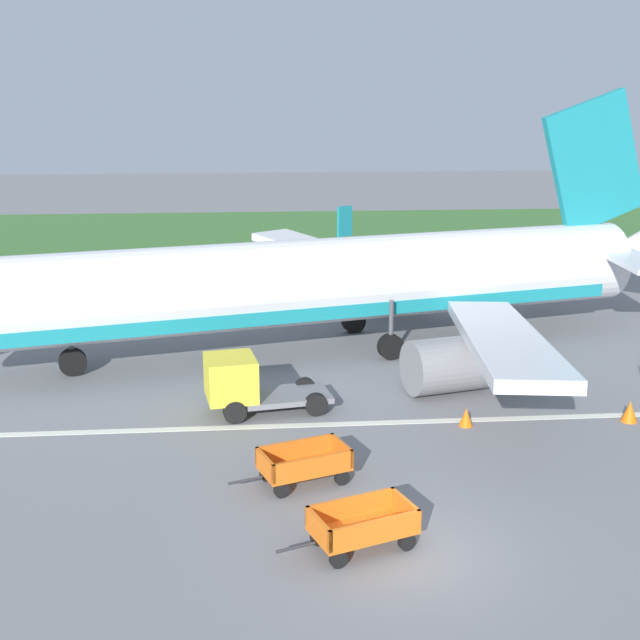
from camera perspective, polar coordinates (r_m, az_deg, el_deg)
name	(u,v)px	position (r m, az deg, el deg)	size (l,w,h in m)	color
ground_plane	(410,550)	(20.96, 6.35, -15.77)	(220.00, 220.00, 0.00)	slate
grass_strip	(298,234)	(68.05, -1.59, 6.06)	(220.00, 28.00, 0.06)	#3D7033
apron_stripe	(365,423)	(28.21, 3.17, -7.25)	(120.00, 0.36, 0.01)	silver
airplane	(341,282)	(35.75, 1.49, 2.71)	(37.24, 30.16, 11.34)	silver
baggage_cart_nearest	(362,526)	(20.69, 2.99, -14.20)	(3.59, 2.17, 1.07)	orange
baggage_cart_second_in_row	(304,464)	(23.81, -1.14, -10.05)	(3.59, 2.16, 1.07)	orange
service_truck_beside_carts	(245,383)	(28.85, -5.31, -4.45)	(4.63, 2.60, 2.10)	slate
traffic_cone_near_plane	(630,411)	(30.18, 20.90, -6.01)	(0.56, 0.56, 0.73)	orange
traffic_cone_mid_apron	(466,417)	(28.31, 10.21, -6.72)	(0.48, 0.48, 0.63)	orange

